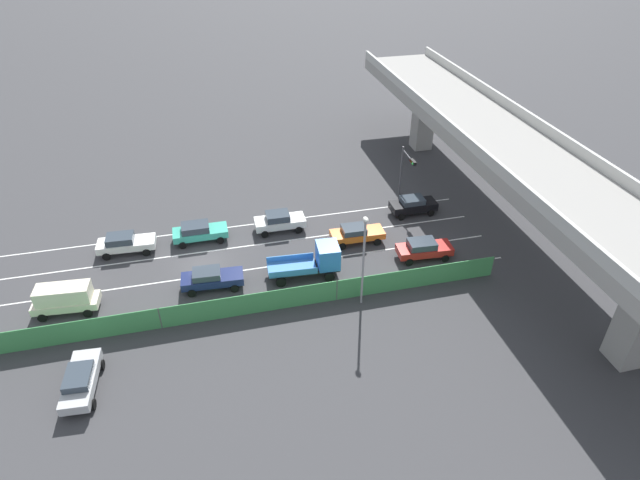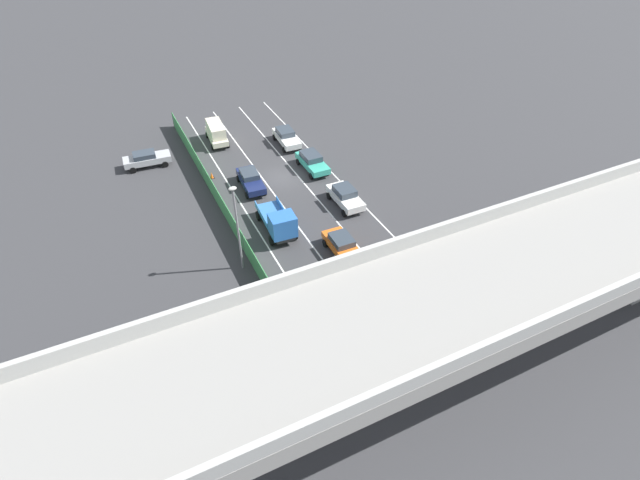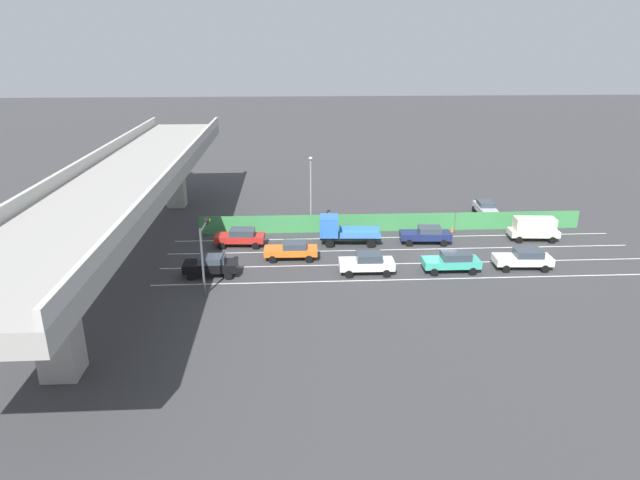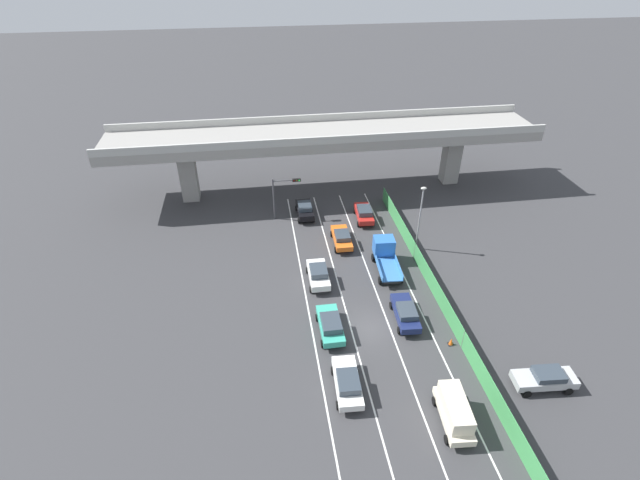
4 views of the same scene
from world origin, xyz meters
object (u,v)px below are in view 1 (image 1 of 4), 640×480
Objects in this scene: car_sedan_navy at (211,278)px; car_sedan_black at (413,205)px; car_van_cream at (65,298)px; flatbed_truck_blue at (317,260)px; traffic_cone at (168,316)px; traffic_light at (406,166)px; car_taxi_teal at (199,231)px; car_hatchback_white at (125,243)px; car_sedan_red at (424,248)px; car_sedan_white at (279,221)px; street_lamp at (364,254)px; parked_wagon_silver at (81,380)px; car_taxi_orange at (356,233)px.

car_sedan_navy is 20.19m from car_sedan_black.
flatbed_truck_blue is at bearing 89.83° from car_van_cream.
traffic_light is at bearing 118.14° from traffic_cone.
car_taxi_teal is at bearing -128.88° from flatbed_truck_blue.
car_hatchback_white is at bearing 151.29° from car_van_cream.
car_hatchback_white is 24.86m from car_sedan_red.
car_sedan_black is (-6.58, 19.09, 0.04)m from car_sedan_navy.
car_sedan_red is 9.07m from flatbed_truck_blue.
traffic_cone is at bearing -82.49° from car_sedan_red.
street_lamp reaches higher than car_sedan_white.
traffic_cone is at bearing -61.86° from traffic_light.
car_sedan_red is 0.97× the size of parked_wagon_silver.
car_sedan_navy reaches higher than car_taxi_orange.
car_van_cream is (3.59, -22.94, 0.39)m from car_taxi_orange.
car_sedan_red is (0.23, 17.28, 0.02)m from car_sedan_navy.
flatbed_truck_blue is at bearing 65.41° from car_hatchback_white.
car_sedan_white is at bearing -79.75° from traffic_light.
car_taxi_teal is 1.08× the size of car_sedan_black.
car_sedan_red is 0.89× the size of traffic_light.
car_sedan_red is 0.81× the size of flatbed_truck_blue.
flatbed_truck_blue reaches higher than car_sedan_black.
car_sedan_navy is 4.49m from traffic_cone.
street_lamp is (11.22, 4.12, 3.54)m from car_sedan_white.
car_sedan_white reaches higher than car_sedan_red.
car_taxi_teal is 10.10m from traffic_cone.
car_taxi_orange is at bearing 75.36° from car_taxi_teal.
car_taxi_orange is at bearing 118.70° from parked_wagon_silver.
car_sedan_red reaches higher than car_taxi_orange.
car_sedan_black is 14.37m from street_lamp.
car_sedan_white is 1.04× the size of car_sedan_black.
traffic_light is at bearing 96.69° from car_taxi_teal.
car_taxi_teal is 16.88m from parked_wagon_silver.
car_taxi_orange is at bearing -63.30° from car_sedan_black.
car_taxi_orange is 13.57m from car_taxi_teal.
car_taxi_teal is at bearing 92.45° from car_hatchback_white.
street_lamp is at bearing 78.73° from car_van_cream.
car_van_cream is 18.58m from flatbed_truck_blue.
car_sedan_red is at bearing -10.94° from traffic_light.
street_lamp reaches higher than car_sedan_navy.
car_taxi_orange is 0.99× the size of car_van_cream.
parked_wagon_silver is (7.91, 1.93, -0.36)m from car_van_cream.
car_sedan_white is (-6.77, 6.48, 0.05)m from car_sedan_navy.
car_sedan_red is 0.62× the size of street_lamp.
flatbed_truck_blue reaches higher than car_taxi_teal.
car_taxi_orange is 0.89× the size of traffic_light.
car_taxi_orange is 7.06× the size of traffic_cone.
car_sedan_white is at bearing -166.22° from flatbed_truck_blue.
car_taxi_orange is 17.11m from traffic_cone.
car_sedan_navy is at bearing -90.75° from car_sedan_red.
traffic_cone is (-1.51, -13.93, -4.18)m from street_lamp.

